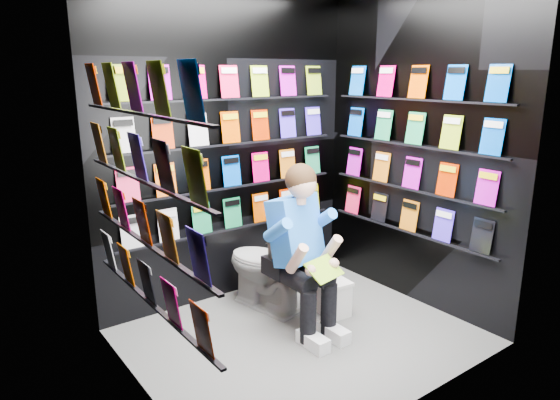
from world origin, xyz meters
TOP-DOWN VIEW (x-y plane):
  - floor at (0.00, 0.00)m, footprint 2.40×2.40m
  - wall_back at (0.00, 1.00)m, footprint 2.40×0.04m
  - wall_front at (0.00, -1.00)m, footprint 2.40×0.04m
  - wall_left at (-1.20, 0.00)m, footprint 0.04×2.00m
  - wall_right at (1.20, 0.00)m, footprint 0.04×2.00m
  - comics_back at (0.00, 0.97)m, footprint 2.10×0.06m
  - comics_left at (-1.17, 0.00)m, footprint 0.06×1.70m
  - comics_right at (1.17, 0.00)m, footprint 0.06×1.70m
  - toilet at (0.07, 0.57)m, footprint 0.56×0.82m
  - longbox at (0.45, 0.19)m, footprint 0.24×0.38m
  - longbox_lid at (0.45, 0.19)m, footprint 0.26×0.40m
  - reader at (0.07, 0.19)m, footprint 0.66×0.85m
  - held_comic at (0.07, -0.16)m, footprint 0.31×0.22m

SIDE VIEW (x-z plane):
  - floor at x=0.00m, z-range 0.00..0.00m
  - longbox at x=0.45m, z-range 0.00..0.27m
  - longbox_lid at x=0.45m, z-range 0.27..0.30m
  - toilet at x=0.07m, z-range 0.00..0.73m
  - held_comic at x=0.07m, z-range 0.52..0.64m
  - reader at x=0.07m, z-range 0.07..1.47m
  - wall_back at x=0.00m, z-range 0.00..2.60m
  - wall_front at x=0.00m, z-range 0.00..2.60m
  - wall_left at x=-1.20m, z-range 0.00..2.60m
  - wall_right at x=1.20m, z-range 0.00..2.60m
  - comics_back at x=0.00m, z-range 0.62..1.99m
  - comics_left at x=-1.17m, z-range 0.62..1.99m
  - comics_right at x=1.17m, z-range 0.62..1.99m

